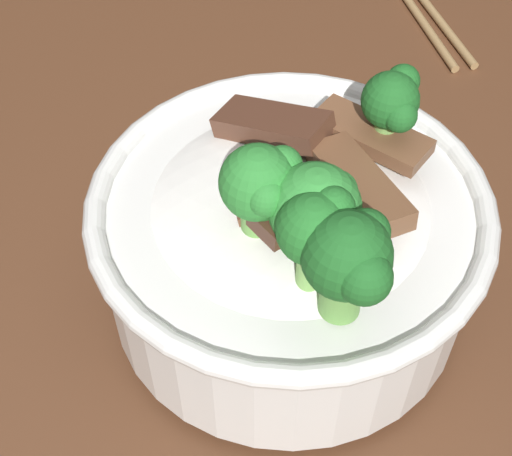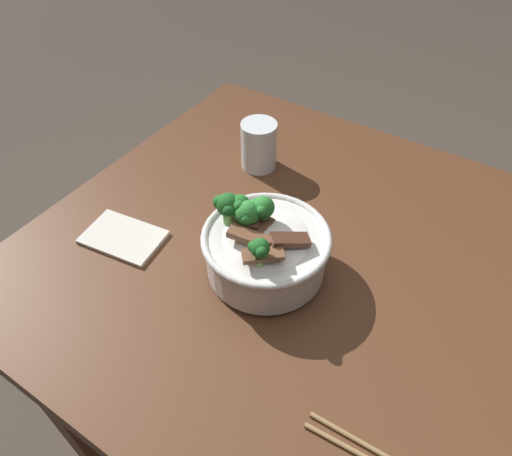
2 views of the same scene
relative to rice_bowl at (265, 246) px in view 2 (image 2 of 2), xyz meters
The scene contains 5 objects.
ground 0.89m from the rice_bowl, 146.64° to the right, with size 10.00×10.00×0.00m, color #4C4238.
dining_table 0.24m from the rice_bowl, 146.64° to the right, with size 1.13×0.90×0.82m.
rice_bowl is the anchor object (origin of this frame).
drinking_glass 0.30m from the rice_bowl, 55.64° to the right, with size 0.08×0.08×0.11m.
folded_napkin 0.28m from the rice_bowl, 16.88° to the left, with size 0.15×0.10×0.01m, color silver.
Camera 2 is at (-0.15, 0.52, 1.45)m, focal length 32.03 mm.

